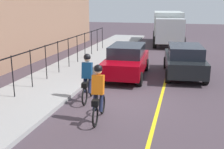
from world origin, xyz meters
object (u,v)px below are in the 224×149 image
object	(u,v)px
cyclist_follow	(98,94)
parked_sedan_rear	(127,60)
cyclist_lead	(87,78)
patrol_sedan	(184,60)
box_truck_background	(168,26)

from	to	relation	value
cyclist_follow	parked_sedan_rear	bearing A→B (deg)	-1.79
cyclist_lead	cyclist_follow	bearing A→B (deg)	-154.83
patrol_sedan	parked_sedan_rear	bearing A→B (deg)	100.40
cyclist_follow	parked_sedan_rear	distance (m)	5.63
cyclist_lead	box_truck_background	world-z (taller)	box_truck_background
cyclist_follow	parked_sedan_rear	xyz separation A→B (m)	(5.63, 0.25, -0.09)
cyclist_lead	box_truck_background	size ratio (longest dim) A/B	0.26
cyclist_follow	cyclist_lead	bearing A→B (deg)	25.17
cyclist_follow	box_truck_background	distance (m)	17.45
parked_sedan_rear	cyclist_follow	bearing A→B (deg)	0.29
patrol_sedan	box_truck_background	size ratio (longest dim) A/B	0.66
cyclist_follow	box_truck_background	bearing A→B (deg)	-7.73
patrol_sedan	box_truck_background	bearing A→B (deg)	2.17
patrol_sedan	parked_sedan_rear	size ratio (longest dim) A/B	1.02
cyclist_lead	parked_sedan_rear	bearing A→B (deg)	-14.06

